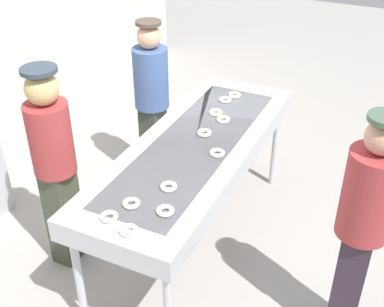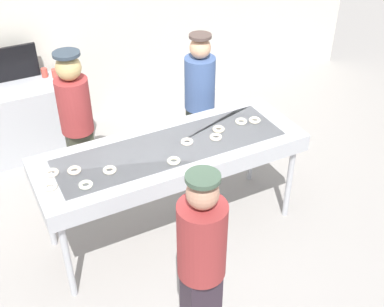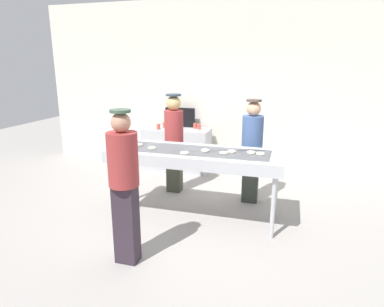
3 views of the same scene
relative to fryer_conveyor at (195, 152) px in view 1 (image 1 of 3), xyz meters
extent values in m
plane|color=#9E9993|center=(0.00, 0.00, -0.89)|extent=(16.00, 16.00, 0.00)
cube|color=#B7BABF|center=(0.00, 0.00, 0.00)|extent=(2.39, 0.83, 0.16)
cube|color=slate|center=(0.00, 0.00, 0.04)|extent=(2.03, 0.58, 0.08)
cylinder|color=#B7BABF|center=(1.10, -0.34, -0.48)|extent=(0.06, 0.06, 0.81)
cylinder|color=#B7BABF|center=(-1.10, 0.34, -0.48)|extent=(0.06, 0.06, 0.81)
cylinder|color=#B7BABF|center=(1.10, 0.34, -0.48)|extent=(0.06, 0.06, 0.81)
torus|color=#EDE5CB|center=(0.76, 0.06, 0.10)|extent=(0.16, 0.16, 0.03)
torus|color=#F3E5CD|center=(0.41, -0.06, 0.10)|extent=(0.13, 0.13, 0.03)
torus|color=white|center=(-0.83, -0.19, 0.10)|extent=(0.12, 0.12, 0.03)
torus|color=#FEEAC5|center=(0.50, 0.04, 0.10)|extent=(0.13, 0.13, 0.03)
torus|color=#F0ECCA|center=(-0.08, -0.22, 0.10)|extent=(0.15, 0.15, 0.03)
torus|color=#F2E3C6|center=(-1.08, -0.08, 0.10)|extent=(0.15, 0.15, 0.03)
torus|color=#F6EBCE|center=(-0.60, -0.09, 0.10)|extent=(0.16, 0.16, 0.03)
torus|color=white|center=(0.15, -0.01, 0.10)|extent=(0.14, 0.14, 0.03)
torus|color=#F5EBCE|center=(0.88, 0.02, 0.10)|extent=(0.13, 0.13, 0.03)
torus|color=#F8E7CD|center=(-1.02, 0.09, 0.10)|extent=(0.16, 0.16, 0.03)
torus|color=#FBE0C4|center=(-0.85, 0.04, 0.10)|extent=(0.15, 0.15, 0.03)
cube|color=#3A3D2E|center=(-0.60, 0.84, -0.47)|extent=(0.24, 0.18, 0.85)
cylinder|color=#993333|center=(-0.60, 0.84, 0.23)|extent=(0.31, 0.31, 0.54)
sphere|color=tan|center=(-0.60, 0.84, 0.61)|extent=(0.23, 0.23, 0.23)
cylinder|color=#2E3A45|center=(-0.60, 0.84, 0.74)|extent=(0.25, 0.25, 0.03)
cube|color=#313930|center=(0.69, 0.76, -0.48)|extent=(0.24, 0.18, 0.81)
cylinder|color=#3F598C|center=(0.69, 0.76, 0.20)|extent=(0.32, 0.32, 0.56)
sphere|color=tan|center=(0.69, 0.76, 0.58)|extent=(0.21, 0.21, 0.21)
cylinder|color=#4D3D37|center=(0.69, 0.76, 0.70)|extent=(0.22, 0.22, 0.03)
cube|color=#312530|center=(-0.40, -1.29, -0.44)|extent=(0.24, 0.18, 0.89)
cylinder|color=#993333|center=(-0.40, -1.29, 0.28)|extent=(0.32, 0.32, 0.56)
sphere|color=tan|center=(-0.40, -1.29, 0.66)|extent=(0.20, 0.20, 0.20)
camera|label=1|loc=(-2.90, -1.35, 2.00)|focal=46.43mm
camera|label=2|loc=(-1.46, -3.22, 2.49)|focal=45.85mm
camera|label=3|loc=(1.22, -4.25, 1.23)|focal=31.33mm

